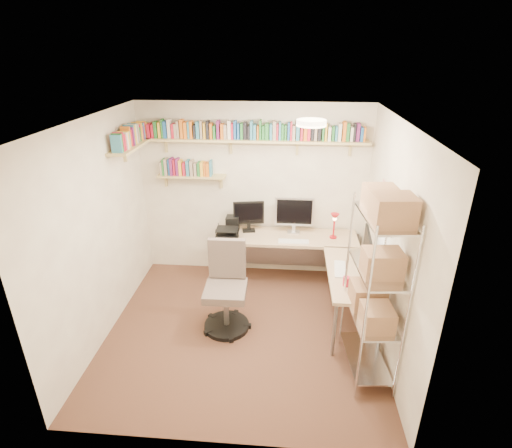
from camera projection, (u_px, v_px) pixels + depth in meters
The scene contains 6 objects.
ground at pixel (243, 331), 4.84m from camera, with size 3.20×3.20×0.00m, color #4C2A20.
room_shell at pixel (241, 213), 4.20m from camera, with size 3.24×3.04×2.52m.
wall_shelves at pixel (219, 141), 5.22m from camera, with size 3.12×1.09×0.80m.
corner_desk at pixel (296, 245), 5.35m from camera, with size 2.04×1.85×1.26m.
office_chair at pixel (226, 293), 4.76m from camera, with size 0.58×0.59×1.10m.
wire_rack at pixel (379, 265), 3.74m from camera, with size 0.46×0.84×2.03m.
Camera 1 is at (0.48, -3.86, 3.16)m, focal length 28.00 mm.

